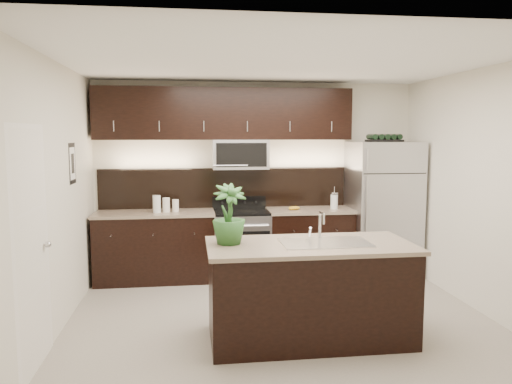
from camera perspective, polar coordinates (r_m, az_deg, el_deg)
The scene contains 12 objects.
ground at distance 5.49m, azimuth 2.87°, elevation -14.48°, with size 4.50×4.50×0.00m, color gray.
room_walls at distance 5.07m, azimuth 1.83°, elevation 3.46°, with size 4.52×4.02×2.71m.
counter_run at distance 6.91m, azimuth -3.41°, elevation -5.98°, with size 3.51×0.65×0.94m.
upper_fixtures at distance 6.89m, azimuth -3.37°, elevation 7.98°, with size 3.49×0.40×1.66m.
island at distance 4.92m, azimuth 6.12°, elevation -11.20°, with size 1.96×0.96×0.94m.
sink_faucet at distance 4.84m, azimuth 7.89°, elevation -5.59°, with size 0.84×0.50×0.28m.
refrigerator at distance 7.26m, azimuth 14.22°, elevation -1.82°, with size 0.90×0.81×1.87m, color #B2B2B7.
wine_rack at distance 7.18m, azimuth 14.44°, elevation 5.98°, with size 0.46×0.29×0.11m.
plant at distance 4.72m, azimuth -3.11°, elevation -2.54°, with size 0.32×0.32×0.57m, color #255221.
canisters at distance 6.76m, azimuth -10.48°, elevation -1.42°, with size 0.34×0.14×0.23m.
french_press at distance 7.02m, azimuth 8.92°, elevation -1.00°, with size 0.11×0.11×0.30m.
bananas at distance 6.86m, azimuth 3.97°, elevation -1.86°, with size 0.16×0.13×0.05m, color gold.
Camera 1 is at (-0.94, -5.03, 1.97)m, focal length 35.00 mm.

